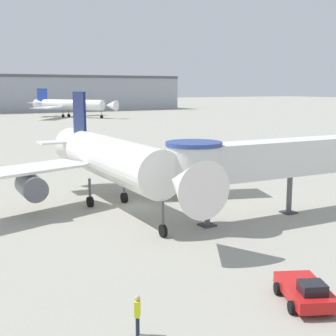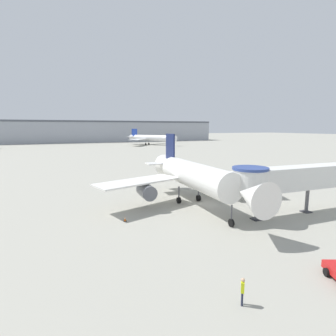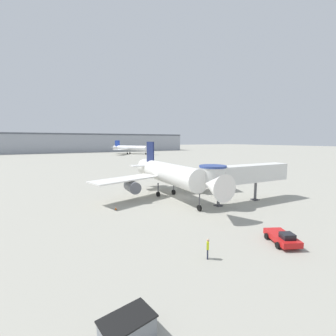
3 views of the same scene
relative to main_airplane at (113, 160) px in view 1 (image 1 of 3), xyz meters
The scene contains 7 objects.
ground_plane 4.58m from the main_airplane, ahead, with size 800.00×800.00×0.00m, color #9E9B8E.
main_airplane is the anchor object (origin of this frame).
jet_bridge 11.72m from the main_airplane, 45.55° to the right, with size 17.32×4.10×6.40m.
pushback_tug_red 21.50m from the main_airplane, 87.38° to the right, with size 3.27×4.19×1.39m.
traffic_cone_starboard_wing 11.21m from the main_airplane, ahead, with size 0.36×0.36×0.60m.
ground_crew_marshaller 21.45m from the main_airplane, 110.21° to the right, with size 0.37×0.40×1.80m.
background_jet_blue_tail 128.52m from the main_airplane, 73.79° to the left, with size 31.10×30.79×10.00m.
Camera 1 is at (-16.97, -36.26, 10.22)m, focal length 50.00 mm.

